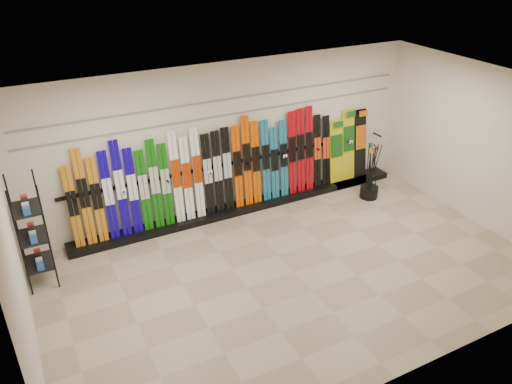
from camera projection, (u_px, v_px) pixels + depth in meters
floor at (294, 272)px, 8.34m from camera, size 8.00×8.00×0.00m
back_wall at (230, 139)px, 9.60m from camera, size 8.00×0.00×8.00m
left_wall at (15, 265)px, 6.02m from camera, size 0.00×5.00×5.00m
right_wall at (481, 147)px, 9.26m from camera, size 0.00×5.00×5.00m
ceiling at (302, 98)px, 6.94m from camera, size 8.00×8.00×0.00m
ski_rack_base at (246, 206)px, 10.20m from camera, size 8.00×0.40×0.12m
skis at (213, 173)px, 9.54m from camera, size 5.37×0.23×1.83m
snowboards at (348, 147)px, 10.91m from camera, size 0.96×0.24×1.56m
accessory_rack at (32, 233)px, 7.73m from camera, size 0.40×0.60×1.84m
pole_bin at (369, 192)px, 10.62m from camera, size 0.38×0.38×0.25m
ski_poles at (371, 172)px, 10.37m from camera, size 0.32×0.34×1.18m
slatwall_rail_0 at (230, 115)px, 9.35m from camera, size 7.60×0.02×0.03m
slatwall_rail_1 at (229, 99)px, 9.21m from camera, size 7.60×0.02×0.03m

